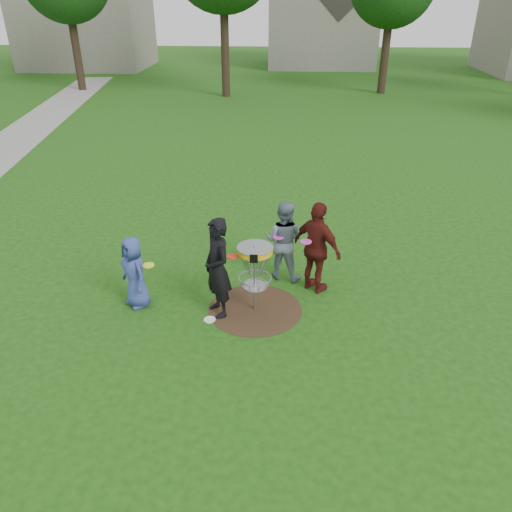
# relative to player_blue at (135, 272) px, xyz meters

# --- Properties ---
(ground) EXTENTS (100.00, 100.00, 0.00)m
(ground) POSITION_rel_player_blue_xyz_m (2.28, -0.05, -0.71)
(ground) COLOR #19470F
(ground) RESTS_ON ground
(dirt_patch) EXTENTS (1.80, 1.80, 0.01)m
(dirt_patch) POSITION_rel_player_blue_xyz_m (2.28, -0.05, -0.71)
(dirt_patch) COLOR #47331E
(dirt_patch) RESTS_ON ground
(player_blue) EXTENTS (0.81, 0.82, 1.43)m
(player_blue) POSITION_rel_player_blue_xyz_m (0.00, 0.00, 0.00)
(player_blue) COLOR #344491
(player_blue) RESTS_ON ground
(player_black) EXTENTS (0.76, 0.84, 1.93)m
(player_black) POSITION_rel_player_blue_xyz_m (1.60, -0.20, 0.25)
(player_black) COLOR black
(player_black) RESTS_ON ground
(player_grey) EXTENTS (0.99, 0.86, 1.72)m
(player_grey) POSITION_rel_player_blue_xyz_m (2.78, 1.23, 0.14)
(player_grey) COLOR slate
(player_grey) RESTS_ON ground
(player_maroon) EXTENTS (1.14, 1.08, 1.89)m
(player_maroon) POSITION_rel_player_blue_xyz_m (3.44, 0.75, 0.23)
(player_maroon) COLOR #521712
(player_maroon) RESTS_ON ground
(disc_on_grass) EXTENTS (0.22, 0.22, 0.02)m
(disc_on_grass) POSITION_rel_player_blue_xyz_m (1.46, -0.45, -0.71)
(disc_on_grass) COLOR white
(disc_on_grass) RESTS_ON ground
(disc_golf_basket) EXTENTS (0.66, 0.67, 1.38)m
(disc_golf_basket) POSITION_rel_player_blue_xyz_m (2.28, -0.05, 0.30)
(disc_golf_basket) COLOR #9EA0A5
(disc_golf_basket) RESTS_ON ground
(held_discs) EXTENTS (3.15, 1.33, 0.33)m
(held_discs) POSITION_rel_player_blue_xyz_m (2.01, 0.36, 0.35)
(held_discs) COLOR #EFFC1C
(held_discs) RESTS_ON ground
(house_row) EXTENTS (44.50, 10.65, 11.62)m
(house_row) POSITION_rel_player_blue_xyz_m (7.05, 33.02, 3.43)
(house_row) COLOR gray
(house_row) RESTS_ON ground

